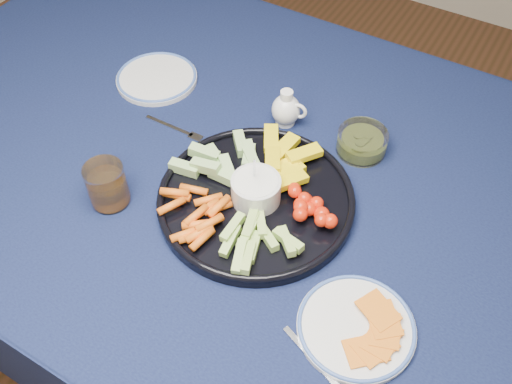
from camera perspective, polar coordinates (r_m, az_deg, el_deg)
The scene contains 9 objects.
dining_table at distance 1.23m, azimuth -2.12°, elevation 0.87°, with size 1.67×1.07×0.75m.
crudite_platter at distance 1.07m, azimuth -0.11°, elevation -0.39°, with size 0.37×0.37×0.12m.
creamer_pitcher at distance 1.22m, azimuth 3.05°, elevation 8.24°, with size 0.08×0.06×0.08m.
pickle_bowl at distance 1.18m, azimuth 10.53°, elevation 4.86°, with size 0.10×0.10×0.05m.
cheese_plate at distance 0.95m, azimuth 10.00°, elevation -13.08°, with size 0.19×0.19×0.02m.
juice_tumbler at distance 1.10m, azimuth -14.63°, elevation 0.49°, with size 0.07×0.07×0.09m.
fork_left at distance 1.23m, azimuth -7.76°, elevation 6.17°, with size 0.14×0.02×0.00m.
fork_right at distance 0.91m, azimuth 6.92°, elevation -17.51°, with size 0.16×0.07×0.00m.
side_plate_extra at distance 1.36m, azimuth -9.90°, elevation 11.19°, with size 0.19×0.19×0.02m.
Camera 1 is at (0.45, -0.68, 1.59)m, focal length 40.00 mm.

